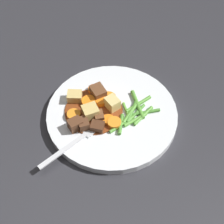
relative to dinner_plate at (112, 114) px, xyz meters
The scene contains 30 objects.
ground_plane 0.01m from the dinner_plate, ahead, with size 3.00×3.00×0.00m, color #2D2D33.
dinner_plate is the anchor object (origin of this frame).
stew_sauce 0.04m from the dinner_plate, ahead, with size 0.13×0.13×0.00m, color brown.
carrot_slice_0 0.04m from the dinner_plate, 43.40° to the right, with size 0.03×0.03×0.01m, color orange.
carrot_slice_1 0.03m from the dinner_plate, 74.85° to the left, with size 0.03×0.03×0.01m, color orange.
carrot_slice_2 0.06m from the dinner_plate, 21.76° to the right, with size 0.03×0.03×0.01m, color orange.
carrot_slice_3 0.07m from the dinner_plate, 53.56° to the right, with size 0.03×0.03×0.01m, color orange.
carrot_slice_4 0.04m from the dinner_plate, 74.11° to the right, with size 0.03×0.03×0.01m, color orange.
carrot_slice_5 0.08m from the dinner_plate, 11.71° to the left, with size 0.03×0.03×0.01m, color orange.
carrot_slice_6 0.04m from the dinner_plate, 100.64° to the left, with size 0.03×0.03×0.01m, color orange.
potato_chunk_0 0.03m from the dinner_plate, 93.02° to the right, with size 0.02×0.03×0.03m, color #E5CC7A.
potato_chunk_1 0.05m from the dinner_plate, 16.26° to the left, with size 0.03×0.03×0.03m, color #DBBC6B.
potato_chunk_2 0.09m from the dinner_plate, 20.26° to the right, with size 0.03×0.03×0.02m, color #DBBC6B.
meat_chunk_0 0.04m from the dinner_plate, 36.80° to the left, with size 0.03×0.02×0.02m, color brown.
meat_chunk_1 0.06m from the dinner_plate, 58.36° to the left, with size 0.02×0.03×0.02m, color #4C2B19.
meat_chunk_2 0.07m from the dinner_plate, 36.60° to the left, with size 0.02×0.03×0.02m, color #56331E.
meat_chunk_3 0.06m from the dinner_plate, 53.01° to the right, with size 0.04×0.03×0.03m, color brown.
meat_chunk_4 0.09m from the dinner_plate, 31.33° to the left, with size 0.03×0.02×0.02m, color #56331E.
green_bean_0 0.04m from the dinner_plate, behind, with size 0.01×0.01×0.06m, color #599E38.
green_bean_1 0.07m from the dinner_plate, behind, with size 0.01×0.01×0.06m, color #4C8E33.
green_bean_2 0.06m from the dinner_plate, 159.93° to the right, with size 0.01×0.01×0.08m, color #599E38.
green_bean_3 0.03m from the dinner_plate, behind, with size 0.01×0.01×0.05m, color #66AD42.
green_bean_4 0.06m from the dinner_plate, 157.46° to the left, with size 0.01×0.01×0.06m, color #66AD42.
green_bean_5 0.04m from the dinner_plate, behind, with size 0.01×0.01×0.06m, color #4C8E33.
green_bean_6 0.05m from the dinner_plate, behind, with size 0.01×0.01×0.07m, color #4C8E33.
green_bean_7 0.07m from the dinner_plate, behind, with size 0.01×0.01×0.06m, color #599E38.
green_bean_8 0.06m from the dinner_plate, 159.13° to the right, with size 0.01×0.01×0.07m, color #599E38.
green_bean_9 0.04m from the dinner_plate, 120.01° to the left, with size 0.01×0.01×0.05m, color #4C8E33.
green_bean_10 0.04m from the dinner_plate, 123.46° to the left, with size 0.01×0.01×0.06m, color #599E38.
fork 0.10m from the dinner_plate, 49.12° to the left, with size 0.14×0.13×0.00m.
Camera 1 is at (-0.02, 0.45, 0.59)m, focal length 53.67 mm.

